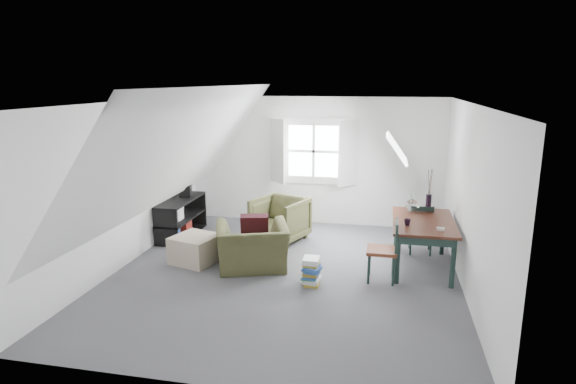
% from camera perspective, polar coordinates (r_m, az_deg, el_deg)
% --- Properties ---
extents(floor, '(5.50, 5.50, 0.00)m').
position_cam_1_polar(floor, '(7.21, -0.40, -9.75)').
color(floor, '#515156').
rests_on(floor, ground).
extents(ceiling, '(5.50, 5.50, 0.00)m').
position_cam_1_polar(ceiling, '(6.65, -0.43, 10.51)').
color(ceiling, white).
rests_on(ceiling, wall_back).
extents(wall_back, '(5.00, 0.00, 5.00)m').
position_cam_1_polar(wall_back, '(9.48, 3.09, 3.68)').
color(wall_back, white).
rests_on(wall_back, ground).
extents(wall_front, '(5.00, 0.00, 5.00)m').
position_cam_1_polar(wall_front, '(4.29, -8.24, -8.25)').
color(wall_front, white).
rests_on(wall_front, ground).
extents(wall_left, '(0.00, 5.50, 5.50)m').
position_cam_1_polar(wall_left, '(7.73, -18.84, 0.83)').
color(wall_left, white).
rests_on(wall_left, ground).
extents(wall_right, '(0.00, 5.50, 5.50)m').
position_cam_1_polar(wall_right, '(6.77, 20.76, -1.01)').
color(wall_right, white).
rests_on(wall_right, ground).
extents(slope_left, '(3.19, 5.50, 4.48)m').
position_cam_1_polar(slope_left, '(7.21, -12.60, 4.61)').
color(slope_left, white).
rests_on(slope_left, wall_left).
extents(slope_right, '(3.19, 5.50, 4.48)m').
position_cam_1_polar(slope_right, '(6.58, 12.93, 3.80)').
color(slope_right, white).
rests_on(slope_right, wall_right).
extents(dormer_window, '(1.71, 0.35, 1.30)m').
position_cam_1_polar(dormer_window, '(9.37, 3.03, 4.81)').
color(dormer_window, white).
rests_on(dormer_window, wall_back).
extents(skylight, '(0.35, 0.75, 0.47)m').
position_cam_1_polar(skylight, '(7.87, 12.77, 5.08)').
color(skylight, white).
rests_on(skylight, slope_right).
extents(armchair_near, '(1.30, 1.22, 0.69)m').
position_cam_1_polar(armchair_near, '(7.47, -4.22, -8.95)').
color(armchair_near, '#434426').
rests_on(armchair_near, floor).
extents(armchair_far, '(1.09, 1.10, 0.78)m').
position_cam_1_polar(armchair_far, '(8.68, -0.97, -5.71)').
color(armchair_far, '#434426').
rests_on(armchair_far, floor).
extents(throw_pillow, '(0.47, 0.34, 0.44)m').
position_cam_1_polar(throw_pillow, '(7.40, -3.98, -4.17)').
color(throw_pillow, '#390F15').
rests_on(throw_pillow, armchair_near).
extents(ottoman, '(0.79, 0.79, 0.42)m').
position_cam_1_polar(ottoman, '(7.76, -10.90, -6.64)').
color(ottoman, '#B6A48E').
rests_on(ottoman, floor).
extents(dining_table, '(0.90, 1.50, 0.75)m').
position_cam_1_polar(dining_table, '(7.52, 15.73, -3.99)').
color(dining_table, '#36170E').
rests_on(dining_table, floor).
extents(demijohn, '(0.20, 0.20, 0.29)m').
position_cam_1_polar(demijohn, '(7.89, 14.53, -1.49)').
color(demijohn, silver).
rests_on(demijohn, dining_table).
extents(vase_twigs, '(0.09, 0.10, 0.69)m').
position_cam_1_polar(vase_twigs, '(7.99, 16.31, -1.15)').
color(vase_twigs, black).
rests_on(vase_twigs, dining_table).
extents(cup, '(0.11, 0.11, 0.09)m').
position_cam_1_polar(cup, '(7.19, 13.94, -3.84)').
color(cup, black).
rests_on(cup, dining_table).
extents(paper_box, '(0.12, 0.08, 0.04)m').
position_cam_1_polar(paper_box, '(7.08, 17.63, -4.20)').
color(paper_box, white).
rests_on(paper_box, dining_table).
extents(dining_chair_far, '(0.39, 0.39, 0.84)m').
position_cam_1_polar(dining_chair_far, '(8.22, 15.49, -4.09)').
color(dining_chair_far, maroon).
rests_on(dining_chair_far, floor).
extents(dining_chair_near, '(0.42, 0.42, 0.89)m').
position_cam_1_polar(dining_chair_near, '(6.98, 11.36, -6.71)').
color(dining_chair_near, maroon).
rests_on(dining_chair_near, floor).
extents(media_shelf, '(0.45, 1.34, 0.69)m').
position_cam_1_polar(media_shelf, '(9.03, -12.64, -3.23)').
color(media_shelf, black).
rests_on(media_shelf, floor).
extents(electronics_box, '(0.27, 0.32, 0.22)m').
position_cam_1_polar(electronics_box, '(9.17, -12.04, 0.10)').
color(electronics_box, black).
rests_on(electronics_box, media_shelf).
extents(magazine_stack, '(0.29, 0.34, 0.38)m').
position_cam_1_polar(magazine_stack, '(6.82, 2.78, -9.38)').
color(magazine_stack, '#B29933').
rests_on(magazine_stack, floor).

